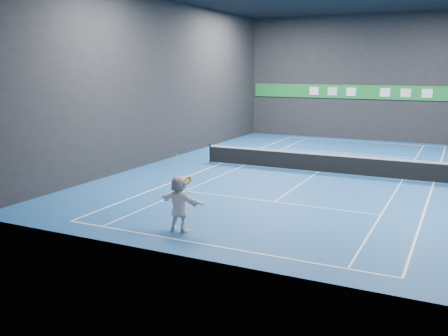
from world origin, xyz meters
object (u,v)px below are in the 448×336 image
at_px(tennis_net, 318,162).
at_px(player, 179,204).
at_px(tennis_racket, 187,182).
at_px(tennis_ball, 177,155).

bearing_deg(tennis_net, player, -97.85).
bearing_deg(tennis_net, tennis_racket, -96.45).
distance_m(player, tennis_racket, 0.78).
bearing_deg(tennis_racket, tennis_ball, 163.01).
bearing_deg(tennis_ball, player, -47.98).
distance_m(player, tennis_ball, 1.58).
height_order(tennis_ball, tennis_racket, tennis_ball).
bearing_deg(tennis_racket, player, -170.41).
xyz_separation_m(tennis_ball, tennis_net, (1.70, 10.94, -1.95)).
xyz_separation_m(tennis_ball, tennis_racket, (0.45, -0.14, -0.84)).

